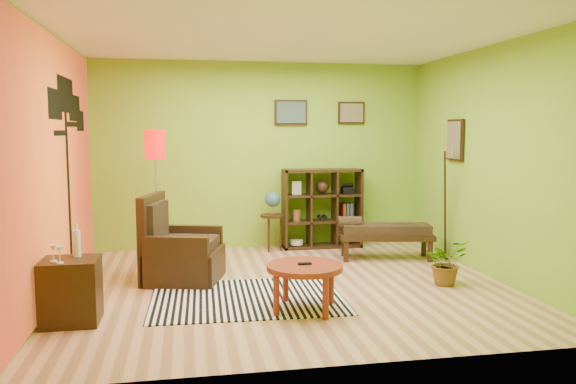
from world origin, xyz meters
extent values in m
plane|color=tan|center=(0.00, 0.00, 0.00)|extent=(5.00, 5.00, 0.00)
cube|color=#7EB72C|center=(0.00, 2.25, 1.40)|extent=(5.00, 0.04, 2.80)
cube|color=#7EB72C|center=(0.00, -2.25, 1.40)|extent=(5.00, 0.04, 2.80)
cube|color=#7EB72C|center=(-2.50, 0.00, 1.40)|extent=(0.04, 4.50, 2.80)
cube|color=#7EB72C|center=(2.50, 0.00, 1.40)|extent=(0.04, 4.50, 2.80)
cube|color=white|center=(0.00, 0.00, 2.80)|extent=(5.00, 4.50, 0.04)
cube|color=orange|center=(-2.48, 0.00, 1.40)|extent=(0.01, 4.45, 2.75)
cube|color=black|center=(-2.46, 0.55, 1.05)|extent=(0.01, 0.14, 2.10)
cube|color=black|center=(-2.46, 0.05, 2.05)|extent=(0.01, 0.65, 0.32)
cube|color=black|center=(-2.46, 0.60, 2.18)|extent=(0.01, 0.85, 0.40)
cube|color=black|center=(-2.46, 1.10, 2.05)|extent=(0.01, 0.70, 0.32)
cube|color=black|center=(-2.46, 1.45, 1.90)|extent=(0.01, 0.50, 0.26)
cube|color=black|center=(0.45, 2.22, 2.05)|extent=(0.50, 0.03, 0.38)
cube|color=#496863|center=(0.45, 2.19, 2.05)|extent=(0.44, 0.01, 0.32)
cube|color=black|center=(1.40, 2.22, 2.05)|extent=(0.42, 0.03, 0.34)
cube|color=#847958|center=(1.40, 2.19, 2.05)|extent=(0.36, 0.01, 0.28)
cube|color=black|center=(2.47, 0.90, 1.65)|extent=(0.03, 0.44, 0.56)
cube|color=#847958|center=(2.44, 0.90, 1.65)|extent=(0.01, 0.38, 0.50)
cylinder|color=black|center=(2.35, 0.90, 0.78)|extent=(0.23, 0.34, 1.46)
cone|color=silver|center=(2.35, 0.75, 1.52)|extent=(0.08, 0.09, 0.16)
cube|color=white|center=(-0.51, -0.41, 0.01)|extent=(2.06, 1.52, 0.01)
cylinder|color=maroon|center=(0.00, -0.90, 0.44)|extent=(0.75, 0.75, 0.05)
cylinder|color=maroon|center=(0.31, -0.77, 0.20)|extent=(0.06, 0.06, 0.41)
cylinder|color=maroon|center=(-0.13, -0.60, 0.20)|extent=(0.06, 0.06, 0.41)
cylinder|color=maroon|center=(0.14, -1.21, 0.20)|extent=(0.06, 0.06, 0.41)
cylinder|color=maroon|center=(-0.30, -1.04, 0.20)|extent=(0.06, 0.06, 0.41)
cube|color=black|center=(0.00, -0.90, 0.47)|extent=(0.13, 0.05, 0.02)
cube|color=black|center=(-1.16, 0.46, 0.19)|extent=(1.00, 0.99, 0.37)
cube|color=black|center=(-1.54, 0.56, 0.51)|extent=(0.30, 0.80, 1.03)
cube|color=black|center=(-1.26, 0.09, 0.30)|extent=(0.75, 0.28, 0.60)
cube|color=black|center=(-1.06, 0.83, 0.30)|extent=(0.75, 0.28, 0.60)
cube|color=#F7BE74|center=(-1.14, 0.45, 0.44)|extent=(0.80, 0.78, 0.13)
cube|color=#F7BE74|center=(-1.47, 0.54, 0.70)|extent=(0.24, 0.60, 0.47)
cube|color=black|center=(-2.20, -0.87, 0.30)|extent=(0.51, 0.46, 0.60)
cylinder|color=white|center=(-2.15, -0.77, 0.72)|extent=(0.07, 0.07, 0.25)
cylinder|color=white|center=(-2.15, -0.77, 0.88)|extent=(0.02, 0.02, 0.07)
cylinder|color=white|center=(-2.32, -0.95, 0.60)|extent=(0.06, 0.06, 0.01)
cylinder|color=white|center=(-2.32, -0.95, 0.65)|extent=(0.01, 0.01, 0.09)
cone|color=white|center=(-2.32, -0.95, 0.72)|extent=(0.07, 0.07, 0.06)
cylinder|color=white|center=(-2.25, -1.03, 0.60)|extent=(0.06, 0.06, 0.01)
cylinder|color=white|center=(-2.25, -1.03, 0.65)|extent=(0.01, 0.01, 0.09)
cone|color=white|center=(-2.25, -1.03, 0.72)|extent=(0.07, 0.07, 0.06)
cylinder|color=silver|center=(-1.51, 1.17, 0.02)|extent=(0.27, 0.27, 0.03)
cylinder|color=silver|center=(-1.51, 1.17, 0.83)|extent=(0.02, 0.02, 1.65)
cylinder|color=#F40000|center=(-1.51, 1.17, 1.60)|extent=(0.26, 0.26, 0.36)
cylinder|color=black|center=(0.12, 1.90, 0.53)|extent=(0.36, 0.36, 0.04)
cylinder|color=black|center=(0.23, 1.88, 0.25)|extent=(0.03, 0.03, 0.51)
cylinder|color=black|center=(0.07, 2.01, 0.25)|extent=(0.03, 0.03, 0.51)
cylinder|color=black|center=(0.04, 1.81, 0.25)|extent=(0.03, 0.03, 0.51)
cylinder|color=gold|center=(0.12, 1.90, 0.56)|extent=(0.09, 0.09, 0.02)
cylinder|color=gold|center=(0.12, 1.90, 0.62)|extent=(0.01, 0.01, 0.09)
sphere|color=#254291|center=(0.12, 1.90, 0.77)|extent=(0.23, 0.23, 0.23)
cube|color=black|center=(0.32, 2.03, 0.60)|extent=(0.04, 0.35, 1.20)
cube|color=black|center=(1.48, 2.03, 0.60)|extent=(0.04, 0.35, 1.20)
cube|color=black|center=(0.90, 2.03, 0.02)|extent=(1.20, 0.35, 0.04)
cube|color=black|center=(0.90, 2.03, 1.18)|extent=(1.20, 0.35, 0.04)
cube|color=black|center=(0.70, 2.03, 0.60)|extent=(0.03, 0.33, 1.12)
cube|color=black|center=(1.10, 2.03, 0.60)|extent=(0.03, 0.33, 1.12)
cube|color=black|center=(0.90, 2.03, 0.40)|extent=(1.12, 0.33, 0.03)
cube|color=black|center=(0.90, 2.03, 0.80)|extent=(1.12, 0.33, 0.03)
cylinder|color=beige|center=(0.50, 2.03, 0.09)|extent=(0.20, 0.20, 0.07)
sphere|color=black|center=(0.90, 2.03, 0.93)|extent=(0.20, 0.20, 0.20)
cube|color=black|center=(1.30, 2.03, 0.87)|extent=(0.18, 0.15, 0.10)
cylinder|color=black|center=(0.86, 2.03, 0.47)|extent=(0.06, 0.12, 0.06)
cylinder|color=black|center=(0.94, 2.03, 0.47)|extent=(0.06, 0.12, 0.06)
ellipsoid|color=#384C26|center=(1.30, 2.03, 0.10)|extent=(0.18, 0.18, 0.09)
cylinder|color=brown|center=(0.50, 2.03, 0.50)|extent=(0.12, 0.12, 0.18)
cube|color=beige|center=(0.50, 2.03, 0.92)|extent=(0.14, 0.03, 0.20)
cube|color=maroon|center=(1.23, 2.03, 0.54)|extent=(0.04, 0.18, 0.26)
cube|color=#1E4C1E|center=(1.28, 2.03, 0.54)|extent=(0.04, 0.18, 0.26)
cube|color=navy|center=(1.34, 2.03, 0.54)|extent=(0.04, 0.18, 0.26)
cube|color=black|center=(1.58, 1.10, 0.32)|extent=(1.35, 0.69, 0.07)
cube|color=#F7BE74|center=(1.58, 1.10, 0.42)|extent=(1.25, 0.62, 0.13)
cylinder|color=#F7BE74|center=(1.09, 1.19, 0.51)|extent=(0.35, 0.22, 0.17)
cube|color=black|center=(2.18, 1.17, 0.14)|extent=(0.08, 0.08, 0.28)
cube|color=black|center=(1.06, 1.38, 0.14)|extent=(0.08, 0.08, 0.28)
cube|color=black|center=(2.11, 0.81, 0.14)|extent=(0.08, 0.08, 0.28)
cube|color=black|center=(0.99, 1.02, 0.14)|extent=(0.08, 0.08, 0.28)
imported|color=#26661E|center=(1.81, -0.28, 0.21)|extent=(0.60, 0.63, 0.41)
camera|label=1|loc=(-1.13, -6.20, 1.77)|focal=35.00mm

